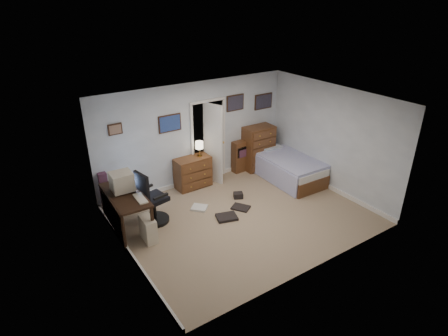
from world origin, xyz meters
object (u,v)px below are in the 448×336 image
(computer_desk, at_px, (121,204))
(bed, at_px, (287,168))
(tall_dresser, at_px, (258,148))
(low_dresser, at_px, (193,172))
(office_chair, at_px, (151,203))

(computer_desk, bearing_deg, bed, 1.30)
(computer_desk, height_order, tall_dresser, tall_dresser)
(low_dresser, distance_m, tall_dresser, 1.99)
(office_chair, bearing_deg, low_dresser, 20.89)
(tall_dresser, bearing_deg, low_dresser, -179.75)
(office_chair, xyz_separation_m, low_dresser, (1.47, 0.92, -0.07))
(office_chair, distance_m, bed, 3.68)
(computer_desk, distance_m, office_chair, 0.62)
(low_dresser, bearing_deg, computer_desk, -158.73)
(low_dresser, distance_m, bed, 2.39)
(office_chair, distance_m, tall_dresser, 3.57)
(computer_desk, relative_size, tall_dresser, 1.21)
(computer_desk, relative_size, low_dresser, 1.65)
(low_dresser, relative_size, tall_dresser, 0.73)
(computer_desk, height_order, bed, computer_desk)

